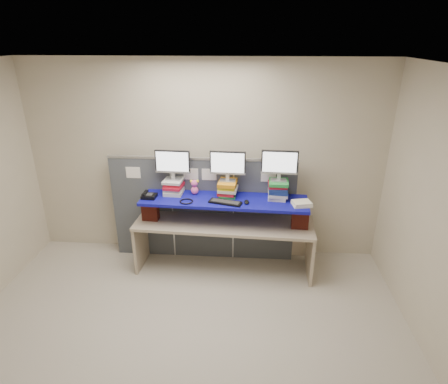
# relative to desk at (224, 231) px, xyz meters

# --- Properties ---
(room) EXTENTS (5.00, 4.00, 2.80)m
(room) POSITION_rel_desk_xyz_m (-0.32, -1.49, 0.82)
(room) COLOR beige
(room) RESTS_ON ground
(cubicle_partition) EXTENTS (2.60, 0.06, 1.53)m
(cubicle_partition) POSITION_rel_desk_xyz_m (-0.32, 0.29, 0.19)
(cubicle_partition) COLOR #3F444A
(cubicle_partition) RESTS_ON ground
(desk) EXTENTS (2.41, 0.80, 0.73)m
(desk) POSITION_rel_desk_xyz_m (0.00, 0.00, 0.00)
(desk) COLOR tan
(desk) RESTS_ON ground
(brick_pier_left) EXTENTS (0.22, 0.13, 0.29)m
(brick_pier_left) POSITION_rel_desk_xyz_m (-1.00, -0.01, 0.29)
(brick_pier_left) COLOR maroon
(brick_pier_left) RESTS_ON desk
(brick_pier_right) EXTENTS (0.22, 0.13, 0.29)m
(brick_pier_right) POSITION_rel_desk_xyz_m (0.99, -0.09, 0.29)
(brick_pier_right) COLOR maroon
(brick_pier_right) RESTS_ON desk
(blue_board) EXTENTS (2.20, 0.64, 0.04)m
(blue_board) POSITION_rel_desk_xyz_m (-0.00, -0.00, 0.46)
(blue_board) COLOR #0E0A86
(blue_board) RESTS_ON brick_pier_left
(book_stack_left) EXTENTS (0.27, 0.32, 0.20)m
(book_stack_left) POSITION_rel_desk_xyz_m (-0.69, 0.15, 0.58)
(book_stack_left) COLOR beige
(book_stack_left) RESTS_ON blue_board
(book_stack_center) EXTENTS (0.27, 0.33, 0.21)m
(book_stack_center) POSITION_rel_desk_xyz_m (0.04, 0.12, 0.59)
(book_stack_center) COLOR #227F35
(book_stack_center) RESTS_ON blue_board
(book_stack_right) EXTENTS (0.27, 0.30, 0.24)m
(book_stack_right) POSITION_rel_desk_xyz_m (0.70, 0.09, 0.60)
(book_stack_right) COLOR beige
(book_stack_right) RESTS_ON blue_board
(monitor_left) EXTENTS (0.47, 0.14, 0.40)m
(monitor_left) POSITION_rel_desk_xyz_m (-0.69, 0.15, 0.91)
(monitor_left) COLOR #B2B2B7
(monitor_left) RESTS_ON book_stack_left
(monitor_center) EXTENTS (0.47, 0.14, 0.40)m
(monitor_center) POSITION_rel_desk_xyz_m (0.04, 0.12, 0.92)
(monitor_center) COLOR #B2B2B7
(monitor_center) RESTS_ON book_stack_center
(monitor_right) EXTENTS (0.47, 0.14, 0.40)m
(monitor_right) POSITION_rel_desk_xyz_m (0.70, 0.09, 0.95)
(monitor_right) COLOR #B2B2B7
(monitor_right) RESTS_ON book_stack_right
(keyboard) EXTENTS (0.44, 0.24, 0.03)m
(keyboard) POSITION_rel_desk_xyz_m (0.03, -0.13, 0.49)
(keyboard) COLOR black
(keyboard) RESTS_ON blue_board
(mouse) EXTENTS (0.09, 0.13, 0.04)m
(mouse) POSITION_rel_desk_xyz_m (0.30, -0.11, 0.50)
(mouse) COLOR black
(mouse) RESTS_ON blue_board
(desk_phone) EXTENTS (0.19, 0.18, 0.08)m
(desk_phone) POSITION_rel_desk_xyz_m (-0.99, -0.03, 0.51)
(desk_phone) COLOR black
(desk_phone) RESTS_ON blue_board
(headset) EXTENTS (0.21, 0.21, 0.02)m
(headset) POSITION_rel_desk_xyz_m (-0.48, -0.13, 0.49)
(headset) COLOR black
(headset) RESTS_ON blue_board
(plush_toy) EXTENTS (0.12, 0.09, 0.21)m
(plush_toy) POSITION_rel_desk_xyz_m (-0.41, 0.13, 0.59)
(plush_toy) COLOR pink
(plush_toy) RESTS_ON blue_board
(binder_stack) EXTENTS (0.27, 0.23, 0.06)m
(binder_stack) POSITION_rel_desk_xyz_m (0.99, -0.13, 0.51)
(binder_stack) COLOR white
(binder_stack) RESTS_ON blue_board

